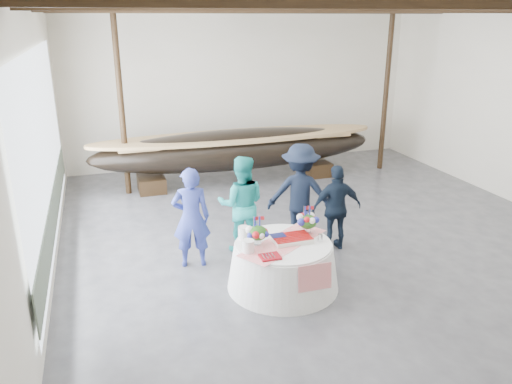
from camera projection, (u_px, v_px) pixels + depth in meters
name	position (u px, v px, depth m)	size (l,w,h in m)	color
floor	(332.00, 243.00, 9.56)	(10.00, 12.00, 0.01)	#3D3D42
wall_back	(243.00, 85.00, 14.20)	(10.00, 0.02, 4.50)	silver
wall_left	(34.00, 149.00, 7.37)	(0.02, 12.00, 4.50)	silver
pavilion_structure	(326.00, 22.00, 8.88)	(9.80, 11.76, 4.50)	black
open_bay	(46.00, 159.00, 8.42)	(0.03, 7.00, 3.20)	silver
longboat_display	(237.00, 149.00, 12.76)	(7.41, 1.48, 1.39)	black
banquet_table	(283.00, 265.00, 7.90)	(1.77, 1.77, 0.76)	silver
tabletop_items	(280.00, 232.00, 7.81)	(1.67, 1.36, 0.40)	red
guest_woman_blue	(191.00, 218.00, 8.43)	(0.64, 0.42, 1.76)	navy
guest_woman_teal	(242.00, 204.00, 8.98)	(0.87, 0.68, 1.80)	teal
guest_man_left	(300.00, 193.00, 9.37)	(1.23, 0.71, 1.91)	black
guest_man_right	(336.00, 208.00, 9.08)	(0.94, 0.39, 1.61)	black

